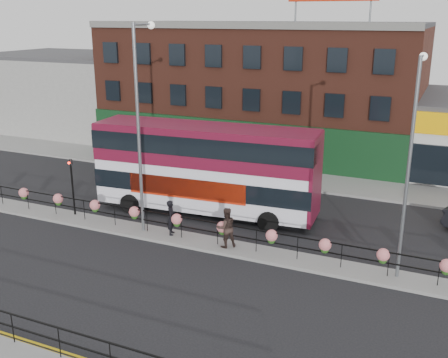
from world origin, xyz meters
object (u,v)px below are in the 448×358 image
at_px(lamp_column_west, 141,112).
at_px(lamp_column_east, 411,151).
at_px(double_decker_bus, 206,161).
at_px(pedestrian_a, 171,217).
at_px(pedestrian_b, 226,228).

bearing_deg(lamp_column_west, lamp_column_east, 0.44).
height_order(double_decker_bus, lamp_column_east, lamp_column_east).
xyz_separation_m(double_decker_bus, pedestrian_a, (-0.18, -3.70, -2.07)).
xyz_separation_m(pedestrian_b, lamp_column_west, (-4.76, 0.38, 5.17)).
height_order(pedestrian_a, pedestrian_b, pedestrian_b).
relative_size(pedestrian_b, lamp_column_east, 0.21).
distance_m(lamp_column_west, lamp_column_east, 12.66).
xyz_separation_m(double_decker_bus, pedestrian_b, (2.97, -3.96, -1.98)).
height_order(double_decker_bus, pedestrian_a, double_decker_bus).
xyz_separation_m(pedestrian_a, lamp_column_west, (-1.60, 0.11, 5.25)).
xyz_separation_m(double_decker_bus, lamp_column_east, (10.86, -3.49, 2.52)).
height_order(pedestrian_b, lamp_column_west, lamp_column_west).
height_order(pedestrian_b, lamp_column_east, lamp_column_east).
bearing_deg(pedestrian_a, pedestrian_b, -114.59).
bearing_deg(pedestrian_a, lamp_column_east, -108.71).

